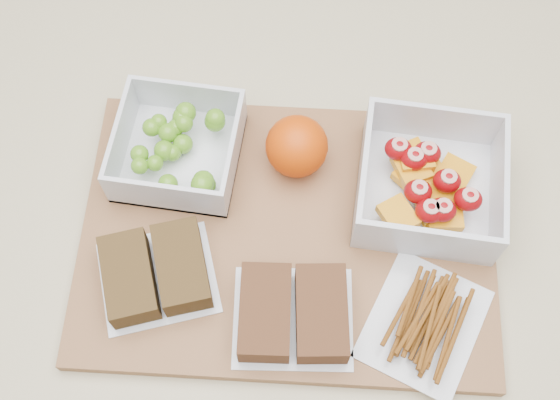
% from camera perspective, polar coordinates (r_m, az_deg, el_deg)
% --- Properties ---
extents(ground, '(4.00, 4.00, 0.00)m').
position_cam_1_polar(ground, '(1.61, -0.59, -14.21)').
color(ground, gray).
rests_on(ground, ground).
extents(counter, '(1.20, 0.90, 0.90)m').
position_cam_1_polar(counter, '(1.17, -0.80, -9.97)').
color(counter, beige).
rests_on(counter, ground).
extents(cutting_board, '(0.45, 0.34, 0.02)m').
position_cam_1_polar(cutting_board, '(0.72, 0.62, -2.84)').
color(cutting_board, '#8E5F3A').
rests_on(cutting_board, counter).
extents(grape_container, '(0.12, 0.12, 0.05)m').
position_cam_1_polar(grape_container, '(0.74, -8.18, 4.27)').
color(grape_container, silver).
rests_on(grape_container, cutting_board).
extents(fruit_container, '(0.14, 0.14, 0.06)m').
position_cam_1_polar(fruit_container, '(0.73, 11.95, 1.28)').
color(fruit_container, silver).
rests_on(fruit_container, cutting_board).
extents(orange, '(0.07, 0.07, 0.07)m').
position_cam_1_polar(orange, '(0.72, 1.37, 4.39)').
color(orange, '#DE4505').
rests_on(orange, cutting_board).
extents(sandwich_bag_left, '(0.14, 0.13, 0.03)m').
position_cam_1_polar(sandwich_bag_left, '(0.69, -10.07, -5.83)').
color(sandwich_bag_left, silver).
rests_on(sandwich_bag_left, cutting_board).
extents(sandwich_bag_center, '(0.13, 0.12, 0.04)m').
position_cam_1_polar(sandwich_bag_center, '(0.67, 1.09, -9.20)').
color(sandwich_bag_center, silver).
rests_on(sandwich_bag_center, cutting_board).
extents(pretzel_bag, '(0.13, 0.15, 0.03)m').
position_cam_1_polar(pretzel_bag, '(0.68, 11.79, -9.56)').
color(pretzel_bag, silver).
rests_on(pretzel_bag, cutting_board).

